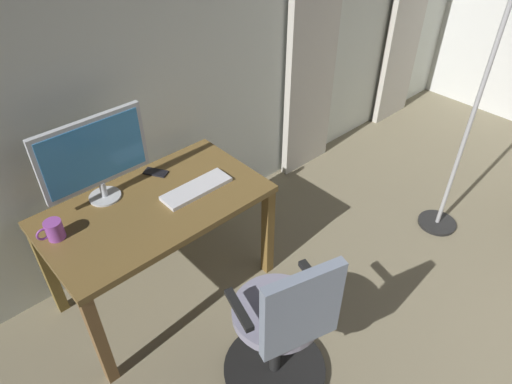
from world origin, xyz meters
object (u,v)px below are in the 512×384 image
office_chair (283,329)px  mug_tea (54,230)px  desk (157,216)px  computer_keyboard (197,189)px  cell_phone_face_up (156,172)px  computer_monitor (94,155)px  floor_lamp (501,29)px

office_chair → mug_tea: bearing=135.4°
desk → mug_tea: (0.52, -0.10, 0.15)m
desk → computer_keyboard: computer_keyboard is taller
desk → cell_phone_face_up: (-0.16, -0.24, 0.10)m
desk → cell_phone_face_up: size_ratio=8.69×
office_chair → desk: bearing=110.4°
desk → computer_monitor: computer_monitor is taller
desk → office_chair: 0.97m
computer_monitor → floor_lamp: size_ratio=0.32×
mug_tea → floor_lamp: floor_lamp is taller
desk → office_chair: bearing=94.5°
office_chair → computer_monitor: size_ratio=1.66×
cell_phone_face_up → mug_tea: (0.68, 0.14, 0.05)m
floor_lamp → office_chair: bearing=2.9°
cell_phone_face_up → computer_keyboard: bearing=74.6°
office_chair → floor_lamp: floor_lamp is taller
office_chair → mug_tea: 1.25m
desk → floor_lamp: floor_lamp is taller
floor_lamp → desk: bearing=-24.9°
desk → office_chair: (-0.08, 0.95, -0.15)m
computer_keyboard → cell_phone_face_up: 0.32m
computer_keyboard → floor_lamp: (-1.61, 0.80, 0.75)m
desk → mug_tea: size_ratio=9.12×
office_chair → cell_phone_face_up: (-0.09, -1.19, 0.25)m
office_chair → computer_keyboard: size_ratio=2.38×
computer_monitor → floor_lamp: floor_lamp is taller
office_chair → computer_keyboard: office_chair is taller
computer_keyboard → office_chair: bearing=79.1°
cell_phone_face_up → mug_tea: bearing=-19.2°
mug_tea → cell_phone_face_up: bearing=-168.6°
computer_monitor → cell_phone_face_up: (-0.34, -0.00, -0.28)m
desk → computer_keyboard: 0.28m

